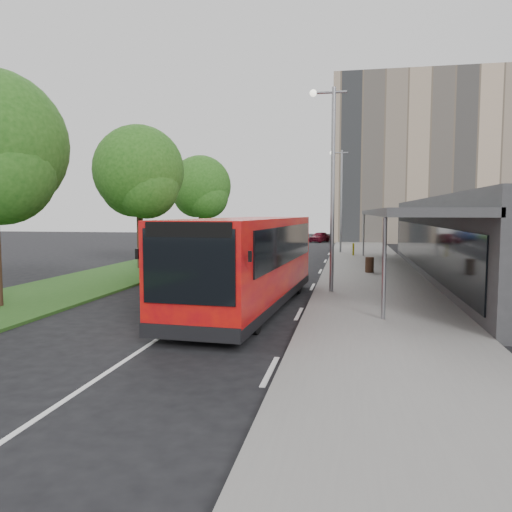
{
  "coord_description": "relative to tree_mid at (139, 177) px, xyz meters",
  "views": [
    {
      "loc": [
        4.88,
        -18.02,
        3.3
      ],
      "look_at": [
        1.09,
        2.2,
        1.5
      ],
      "focal_mm": 35.0,
      "sensor_mm": 36.0,
      "label": 1
    }
  ],
  "objects": [
    {
      "name": "tree_far",
      "position": [
        0.0,
        12.0,
        -0.24
      ],
      "size": [
        4.91,
        4.91,
        7.89
      ],
      "color": "black",
      "rests_on": "ground"
    },
    {
      "name": "grass_verge",
      "position": [
        0.01,
        10.95,
        -5.28
      ],
      "size": [
        5.0,
        80.0,
        0.1
      ],
      "primitive_type": "cube",
      "color": "#204817",
      "rests_on": "ground"
    },
    {
      "name": "tree_mid",
      "position": [
        0.0,
        0.0,
        0.0
      ],
      "size": [
        5.14,
        5.14,
        8.26
      ],
      "color": "black",
      "rests_on": "ground"
    },
    {
      "name": "lamp_post_near",
      "position": [
        11.13,
        -7.05,
        -0.62
      ],
      "size": [
        1.44,
        0.28,
        8.0
      ],
      "color": "gray",
      "rests_on": "pavement"
    },
    {
      "name": "bus_second",
      "position": [
        5.38,
        -4.71,
        -3.9
      ],
      "size": [
        3.0,
        10.02,
        2.8
      ],
      "rotation": [
        0.0,
        0.0,
        0.05
      ],
      "color": "red",
      "rests_on": "ground"
    },
    {
      "name": "office_block",
      "position": [
        21.01,
        32.95,
        3.67
      ],
      "size": [
        22.0,
        12.0,
        18.0
      ],
      "primitive_type": "cube",
      "color": "tan",
      "rests_on": "ground"
    },
    {
      "name": "bollard",
      "position": [
        12.2,
        10.25,
        -4.74
      ],
      "size": [
        0.17,
        0.17,
        0.89
      ],
      "primitive_type": "cylinder",
      "rotation": [
        0.0,
        0.0,
        -0.22
      ],
      "color": "yellow",
      "rests_on": "pavement"
    },
    {
      "name": "station_building",
      "position": [
        17.87,
        -1.05,
        -3.29
      ],
      "size": [
        7.7,
        26.0,
        4.0
      ],
      "color": "#2D2D30",
      "rests_on": "ground"
    },
    {
      "name": "litter_bin",
      "position": [
        12.96,
        -0.3,
        -4.78
      ],
      "size": [
        0.55,
        0.55,
        0.81
      ],
      "primitive_type": "cylinder",
      "rotation": [
        0.0,
        0.0,
        0.27
      ],
      "color": "#3A2417",
      "rests_on": "pavement"
    },
    {
      "name": "lamp_post_far",
      "position": [
        11.13,
        12.95,
        -0.62
      ],
      "size": [
        1.44,
        0.28,
        8.0
      ],
      "color": "gray",
      "rests_on": "pavement"
    },
    {
      "name": "car_near",
      "position": [
        8.61,
        29.01,
        -4.75
      ],
      "size": [
        2.5,
        3.67,
        1.16
      ],
      "primitive_type": "imported",
      "rotation": [
        0.0,
        0.0,
        -0.37
      ],
      "color": "#5A0C1C",
      "rests_on": "ground"
    },
    {
      "name": "lane_centre_line",
      "position": [
        7.01,
        5.95,
        -5.33
      ],
      "size": [
        0.12,
        70.0,
        0.01
      ],
      "primitive_type": "cube",
      "color": "silver",
      "rests_on": "ground"
    },
    {
      "name": "bus_main",
      "position": [
        8.5,
        -10.4,
        -3.74
      ],
      "size": [
        3.46,
        11.11,
        3.1
      ],
      "rotation": [
        0.0,
        0.0,
        -0.06
      ],
      "color": "red",
      "rests_on": "ground"
    },
    {
      "name": "pavement",
      "position": [
        13.01,
        10.95,
        -5.26
      ],
      "size": [
        5.0,
        80.0,
        0.15
      ],
      "primitive_type": "cube",
      "color": "slate",
      "rests_on": "ground"
    },
    {
      "name": "kerb_dashes",
      "position": [
        10.31,
        9.95,
        -5.33
      ],
      "size": [
        0.12,
        56.0,
        0.01
      ],
      "color": "silver",
      "rests_on": "ground"
    },
    {
      "name": "car_far",
      "position": [
        5.33,
        35.97,
        -4.7
      ],
      "size": [
        1.84,
        3.99,
        1.27
      ],
      "primitive_type": "imported",
      "rotation": [
        0.0,
        0.0,
        -0.13
      ],
      "color": "navy",
      "rests_on": "ground"
    },
    {
      "name": "ground",
      "position": [
        7.01,
        -9.05,
        -5.33
      ],
      "size": [
        120.0,
        120.0,
        0.0
      ],
      "primitive_type": "plane",
      "color": "black",
      "rests_on": "ground"
    }
  ]
}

